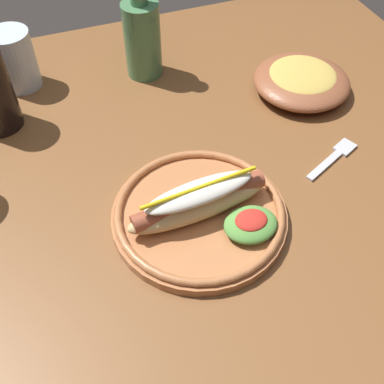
# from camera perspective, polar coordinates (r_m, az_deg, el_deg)

# --- Properties ---
(ground_plane) EXTENTS (8.00, 8.00, 0.00)m
(ground_plane) POSITION_cam_1_polar(r_m,az_deg,el_deg) (1.39, -2.15, -20.13)
(ground_plane) COLOR #2D2826
(dining_table) EXTENTS (1.26, 1.02, 0.74)m
(dining_table) POSITION_cam_1_polar(r_m,az_deg,el_deg) (0.82, -3.44, -3.71)
(dining_table) COLOR brown
(dining_table) RESTS_ON ground_plane
(hot_dog_plate) EXTENTS (0.26, 0.26, 0.08)m
(hot_dog_plate) POSITION_cam_1_polar(r_m,az_deg,el_deg) (0.68, 1.20, -2.33)
(hot_dog_plate) COLOR #B77042
(hot_dog_plate) RESTS_ON dining_table
(fork) EXTENTS (0.12, 0.07, 0.00)m
(fork) POSITION_cam_1_polar(r_m,az_deg,el_deg) (0.82, 16.72, 4.07)
(fork) COLOR silver
(fork) RESTS_ON dining_table
(water_cup) EXTENTS (0.08, 0.08, 0.11)m
(water_cup) POSITION_cam_1_polar(r_m,az_deg,el_deg) (0.97, -20.52, 14.65)
(water_cup) COLOR silver
(water_cup) RESTS_ON dining_table
(glass_bottle) EXTENTS (0.07, 0.07, 0.21)m
(glass_bottle) POSITION_cam_1_polar(r_m,az_deg,el_deg) (0.93, -6.02, 18.22)
(glass_bottle) COLOR #4C7F51
(glass_bottle) RESTS_ON dining_table
(side_bowl) EXTENTS (0.18, 0.18, 0.05)m
(side_bowl) POSITION_cam_1_polar(r_m,az_deg,el_deg) (0.93, 13.03, 12.98)
(side_bowl) COLOR brown
(side_bowl) RESTS_ON dining_table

